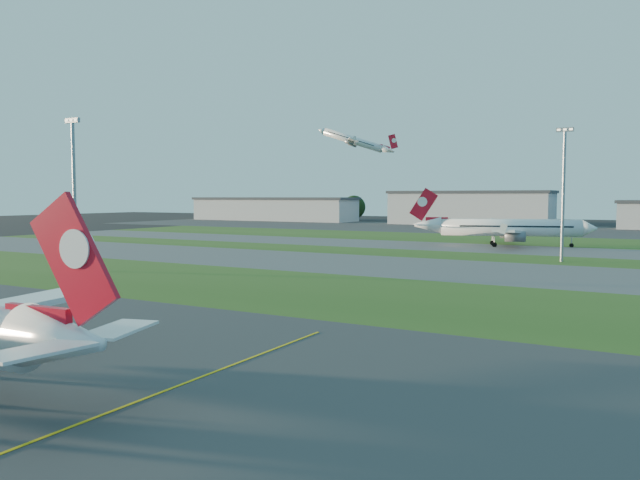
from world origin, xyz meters
The scene contains 16 objects.
grass_strip_a centered at (0.00, 52.00, 0.01)m, with size 300.00×34.00×0.01m, color #31521B.
taxiway_a centered at (0.00, 85.00, 0.01)m, with size 300.00×32.00×0.01m, color #515154.
grass_strip_b centered at (0.00, 110.00, 0.01)m, with size 300.00×18.00×0.01m, color #31521B.
taxiway_b centered at (0.00, 132.00, 0.01)m, with size 300.00×26.00×0.01m, color #515154.
grass_strip_c centered at (0.00, 165.00, 0.01)m, with size 300.00×40.00×0.01m, color #31521B.
apron_far centered at (0.00, 225.00, 0.01)m, with size 400.00×80.00×0.01m, color #333335.
yellow_line centered at (5.00, 0.00, 0.00)m, with size 0.25×60.00×0.02m, color gold.
airliner_taxiing centered at (-2.61, 141.01, 4.66)m, with size 41.09×34.65×13.26m.
airliner_departing centered at (-79.72, 208.46, 35.26)m, with size 29.52×24.92×9.55m.
light_mast_west centered at (-55.00, 52.00, 14.81)m, with size 3.20×0.70×25.80m.
light_mast_centre centered at (15.00, 108.00, 14.81)m, with size 3.20×0.70×25.80m.
hangar_far_west centered at (-150.00, 255.00, 6.14)m, with size 91.80×23.00×12.20m.
hangar_west centered at (-45.00, 255.00, 7.64)m, with size 71.40×23.00×15.20m.
tree_far_west centered at (-190.00, 268.00, 6.49)m, with size 11.00×11.00×12.00m.
tree_west centered at (-110.00, 270.00, 7.14)m, with size 12.10×12.10×13.20m.
tree_mid_west centered at (-20.00, 266.00, 5.84)m, with size 9.90×9.90×10.80m.
Camera 1 is at (33.18, -19.68, 12.64)m, focal length 35.00 mm.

